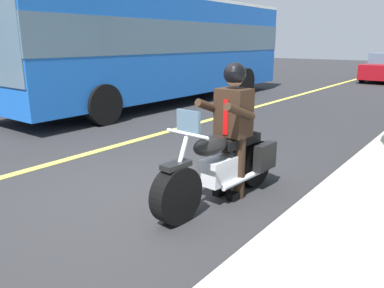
% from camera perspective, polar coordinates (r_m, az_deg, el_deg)
% --- Properties ---
extents(ground_plane, '(80.00, 80.00, 0.00)m').
position_cam_1_polar(ground_plane, '(5.25, -8.50, -7.19)').
color(ground_plane, '#28282B').
extents(lane_center_stripe, '(60.00, 0.16, 0.01)m').
position_cam_1_polar(lane_center_stripe, '(6.76, -20.40, -2.80)').
color(lane_center_stripe, '#E5DB4C').
rests_on(lane_center_stripe, ground_plane).
extents(motorcycle_main, '(2.22, 0.69, 1.26)m').
position_cam_1_polar(motorcycle_main, '(4.82, 4.68, -3.40)').
color(motorcycle_main, black).
rests_on(motorcycle_main, ground_plane).
extents(rider_main, '(0.65, 0.58, 1.74)m').
position_cam_1_polar(rider_main, '(4.81, 6.17, 3.76)').
color(rider_main, black).
rests_on(rider_main, ground_plane).
extents(bus_near, '(11.05, 2.70, 3.30)m').
position_cam_1_polar(bus_near, '(12.68, -4.27, 14.72)').
color(bus_near, blue).
rests_on(bus_near, ground_plane).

